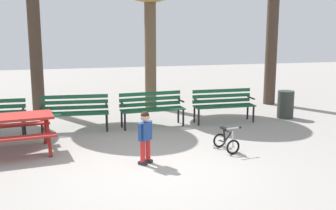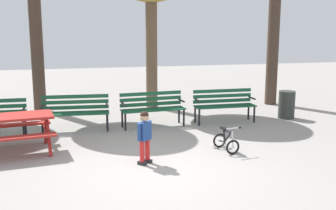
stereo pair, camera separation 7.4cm
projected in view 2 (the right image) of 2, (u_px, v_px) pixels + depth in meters
The scene contains 8 objects.
ground at pixel (157, 171), 7.32m from camera, with size 36.00×36.00×0.00m, color gray.
picnic_table at pixel (5, 125), 8.15m from camera, with size 1.97×1.57×0.79m.
park_bench_left at pixel (75, 110), 10.01m from camera, with size 1.63×0.58×0.85m.
park_bench_right at pixel (152, 106), 10.44m from camera, with size 1.63×0.58×0.85m.
park_bench_far_right at pixel (224, 103), 10.89m from camera, with size 1.60×0.47×0.85m.
child_standing at pixel (145, 133), 7.57m from camera, with size 0.30×0.28×0.99m.
kids_bicycle at pixel (226, 141), 8.42m from camera, with size 0.44×0.60×0.54m.
trash_bin at pixel (287, 105), 11.36m from camera, with size 0.44×0.44×0.75m, color #2D332D.
Camera 2 is at (-1.49, -6.81, 2.52)m, focal length 44.63 mm.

